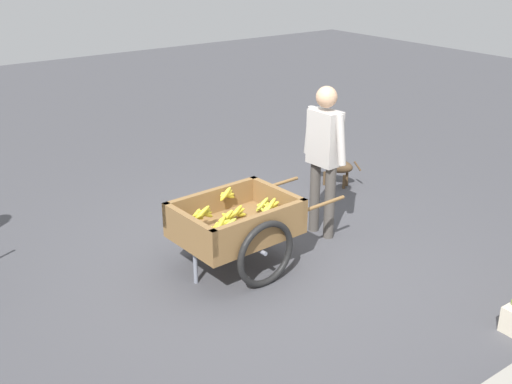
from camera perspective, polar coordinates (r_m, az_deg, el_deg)
ground_plane at (r=6.12m, az=1.20°, el=-6.31°), size 24.00×24.00×0.00m
fruit_cart at (r=5.81m, az=-1.87°, el=-3.15°), size 1.69×0.97×0.72m
vendor_person at (r=6.32m, az=6.35°, el=4.01°), size 0.22×0.58×1.61m
dog at (r=7.91m, az=7.18°, el=2.49°), size 0.37×0.62×0.40m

